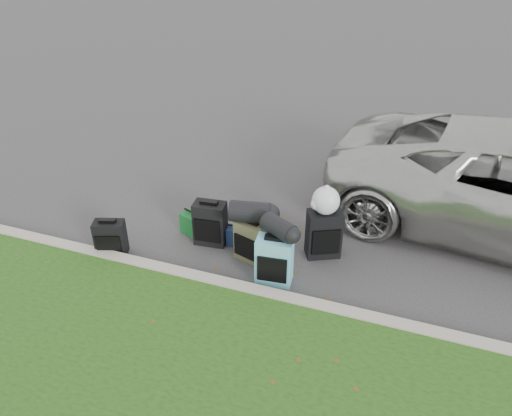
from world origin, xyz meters
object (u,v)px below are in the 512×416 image
(suitcase_large_black_right, at_px, (324,234))
(suitcase_large_black_left, at_px, (210,223))
(suitcase_olive, at_px, (252,240))
(tote_navy, at_px, (236,236))
(tote_green, at_px, (192,223))
(suitcase_teal, at_px, (274,261))
(suitcase_small_black, at_px, (111,238))

(suitcase_large_black_right, bearing_deg, suitcase_large_black_left, 162.82)
(suitcase_olive, distance_m, tote_navy, 0.45)
(tote_green, bearing_deg, tote_navy, 17.57)
(suitcase_olive, xyz_separation_m, tote_navy, (-0.34, 0.26, -0.16))
(suitcase_large_black_left, bearing_deg, suitcase_teal, -31.42)
(suitcase_small_black, relative_size, suitcase_olive, 0.88)
(suitcase_olive, distance_m, tote_green, 1.11)
(suitcase_large_black_right, bearing_deg, tote_navy, 161.11)
(suitcase_olive, height_order, suitcase_teal, suitcase_teal)
(suitcase_teal, bearing_deg, tote_navy, 134.92)
(suitcase_teal, xyz_separation_m, tote_green, (-1.51, 0.66, -0.17))
(suitcase_large_black_right, distance_m, tote_green, 1.99)
(suitcase_olive, bearing_deg, suitcase_large_black_left, -175.77)
(suitcase_small_black, xyz_separation_m, suitcase_large_black_right, (2.80, 0.98, 0.09))
(suitcase_large_black_left, xyz_separation_m, tote_navy, (0.35, 0.09, -0.19))
(suitcase_large_black_left, height_order, tote_green, suitcase_large_black_left)
(suitcase_teal, xyz_separation_m, suitcase_large_black_right, (0.46, 0.78, 0.02))
(suitcase_teal, distance_m, tote_navy, 1.02)
(suitcase_small_black, bearing_deg, suitcase_large_black_left, 12.27)
(suitcase_small_black, height_order, suitcase_large_black_left, suitcase_large_black_left)
(suitcase_small_black, relative_size, tote_navy, 1.96)
(suitcase_small_black, distance_m, suitcase_olive, 1.97)
(suitcase_large_black_right, relative_size, tote_navy, 2.63)
(suitcase_olive, bearing_deg, suitcase_teal, -22.05)
(suitcase_teal, bearing_deg, suitcase_large_black_right, 52.72)
(suitcase_large_black_right, bearing_deg, suitcase_teal, -146.85)
(suitcase_teal, height_order, suitcase_large_black_right, suitcase_large_black_right)
(suitcase_large_black_right, xyz_separation_m, tote_navy, (-1.25, -0.16, -0.22))
(suitcase_olive, xyz_separation_m, suitcase_teal, (0.45, -0.37, 0.04))
(suitcase_teal, xyz_separation_m, tote_navy, (-0.79, 0.62, -0.20))
(suitcase_olive, relative_size, suitcase_teal, 0.89)
(suitcase_small_black, height_order, suitcase_olive, suitcase_olive)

